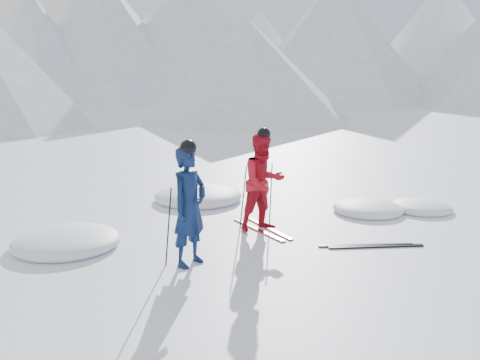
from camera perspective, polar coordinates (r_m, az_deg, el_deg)
ground at (r=10.21m, az=9.75°, el=-5.40°), size 160.00×160.00×0.00m
mountain_range at (r=44.26m, az=-18.47°, el=16.01°), size 106.15×62.94×15.53m
skier_blue at (r=8.00m, az=-5.70°, el=-3.01°), size 0.81×0.67×1.90m
skier_red at (r=9.78m, az=2.64°, el=-0.27°), size 0.98×0.79×1.90m
pole_blue_left at (r=8.08m, az=-8.04°, el=-5.25°), size 0.13×0.09×1.26m
pole_blue_right at (r=8.41m, az=-4.98°, el=-4.50°), size 0.13×0.07×1.27m
pole_red_left at (r=9.87m, az=0.36°, el=-2.02°), size 0.13×0.10×1.26m
pole_red_right at (r=10.14m, az=3.47°, el=-1.67°), size 0.13×0.09×1.26m
ski_worn_left at (r=9.94m, az=2.03°, el=-5.61°), size 0.17×1.70×0.03m
ski_worn_right at (r=10.08m, az=3.14°, el=-5.38°), size 0.29×1.70×0.03m
ski_loose_a at (r=9.34m, az=13.94°, el=-7.13°), size 1.50×0.96×0.03m
ski_loose_b at (r=9.32m, az=15.04°, el=-7.23°), size 1.53×0.91×0.03m
snow_lumps at (r=11.06m, az=-2.12°, el=-3.89°), size 8.91×5.36×0.47m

